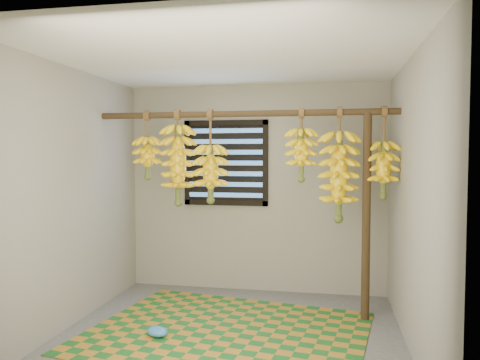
% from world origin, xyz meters
% --- Properties ---
extents(floor, '(3.00, 3.00, 0.01)m').
position_xyz_m(floor, '(0.00, 0.00, -0.01)').
color(floor, '#535353').
rests_on(floor, ground).
extents(ceiling, '(3.00, 3.00, 0.01)m').
position_xyz_m(ceiling, '(0.00, 0.00, 2.40)').
color(ceiling, silver).
rests_on(ceiling, wall_back).
extents(wall_back, '(3.00, 0.01, 2.40)m').
position_xyz_m(wall_back, '(0.00, 1.50, 1.20)').
color(wall_back, gray).
rests_on(wall_back, floor).
extents(wall_left, '(0.01, 3.00, 2.40)m').
position_xyz_m(wall_left, '(-1.50, 0.00, 1.20)').
color(wall_left, gray).
rests_on(wall_left, floor).
extents(wall_right, '(0.01, 3.00, 2.40)m').
position_xyz_m(wall_right, '(1.50, 0.00, 1.20)').
color(wall_right, gray).
rests_on(wall_right, floor).
extents(window, '(1.00, 0.04, 1.00)m').
position_xyz_m(window, '(-0.35, 1.48, 1.50)').
color(window, black).
rests_on(window, wall_back).
extents(hanging_pole, '(3.00, 0.06, 0.06)m').
position_xyz_m(hanging_pole, '(0.00, 0.70, 2.00)').
color(hanging_pole, '#3C2917').
rests_on(hanging_pole, wall_left).
extents(support_post, '(0.08, 0.08, 2.00)m').
position_xyz_m(support_post, '(1.20, 0.70, 1.00)').
color(support_post, '#3C2917').
rests_on(support_post, floor).
extents(woven_mat, '(2.68, 2.28, 0.01)m').
position_xyz_m(woven_mat, '(-0.04, 0.13, 0.01)').
color(woven_mat, '#1B5C21').
rests_on(woven_mat, floor).
extents(plastic_bag, '(0.25, 0.22, 0.08)m').
position_xyz_m(plastic_bag, '(-0.61, -0.09, 0.05)').
color(plastic_bag, '#3582C7').
rests_on(plastic_bag, woven_mat).
extents(banana_bunch_a, '(0.28, 0.28, 0.70)m').
position_xyz_m(banana_bunch_a, '(-1.01, 0.70, 1.57)').
color(banana_bunch_a, brown).
rests_on(banana_bunch_a, hanging_pole).
extents(banana_bunch_b, '(0.33, 0.33, 0.97)m').
position_xyz_m(banana_bunch_b, '(-0.68, 0.70, 1.49)').
color(banana_bunch_b, brown).
rests_on(banana_bunch_b, hanging_pole).
extents(banana_bunch_c, '(0.34, 0.34, 0.94)m').
position_xyz_m(banana_bunch_c, '(-0.33, 0.70, 1.40)').
color(banana_bunch_c, brown).
rests_on(banana_bunch_c, hanging_pole).
extents(banana_bunch_d, '(0.30, 0.30, 0.71)m').
position_xyz_m(banana_bunch_d, '(0.58, 0.70, 1.60)').
color(banana_bunch_d, brown).
rests_on(banana_bunch_d, hanging_pole).
extents(banana_bunch_e, '(0.36, 0.36, 1.09)m').
position_xyz_m(banana_bunch_e, '(0.94, 0.70, 1.39)').
color(banana_bunch_e, brown).
rests_on(banana_bunch_e, hanging_pole).
extents(banana_bunch_f, '(0.27, 0.27, 0.87)m').
position_xyz_m(banana_bunch_f, '(1.35, 0.70, 1.46)').
color(banana_bunch_f, brown).
rests_on(banana_bunch_f, hanging_pole).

